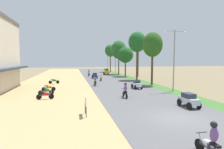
{
  "coord_description": "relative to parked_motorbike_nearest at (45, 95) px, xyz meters",
  "views": [
    {
      "loc": [
        -7.22,
        -11.07,
        4.25
      ],
      "look_at": [
        -0.3,
        19.66,
        1.6
      ],
      "focal_mm": 28.47,
      "sensor_mm": 36.0,
      "label": 1
    }
  ],
  "objects": [
    {
      "name": "ground_plane",
      "position": [
        10.03,
        -8.51,
        -0.55
      ],
      "size": [
        180.0,
        180.0,
        0.0
      ],
      "primitive_type": "plane",
      "color": "#7A6B4C"
    },
    {
      "name": "parked_motorbike_third",
      "position": [
        -0.26,
        5.0,
        0.0
      ],
      "size": [
        1.8,
        0.54,
        0.94
      ],
      "color": "black",
      "rests_on": "dirt_shoulder"
    },
    {
      "name": "parked_motorbike_nearest",
      "position": [
        0.0,
        0.0,
        0.0
      ],
      "size": [
        1.8,
        0.54,
        0.94
      ],
      "color": "black",
      "rests_on": "dirt_shoulder"
    },
    {
      "name": "car_sedan_blue",
      "position": [
        7.76,
        20.21,
        0.19
      ],
      "size": [
        1.1,
        2.26,
        1.19
      ],
      "color": "navy",
      "rests_on": "road_strip"
    },
    {
      "name": "median_tree_third",
      "position": [
        15.71,
        22.58,
        4.83
      ],
      "size": [
        3.83,
        3.83,
        7.3
      ],
      "color": "#4C351E",
      "rests_on": "median_strip"
    },
    {
      "name": "street_signboard",
      "position": [
        3.75,
        -6.44,
        0.55
      ],
      "size": [
        0.06,
        1.3,
        1.5
      ],
      "color": "#262628",
      "rests_on": "dirt_shoulder"
    },
    {
      "name": "motorbike_ahead_third",
      "position": [
        6.37,
        8.48,
        0.3
      ],
      "size": [
        0.54,
        1.8,
        1.66
      ],
      "color": "black",
      "rests_on": "road_strip"
    },
    {
      "name": "car_van_yellow",
      "position": [
        12.0,
        28.66,
        0.47
      ],
      "size": [
        1.19,
        2.41,
        1.67
      ],
      "color": "gold",
      "rests_on": "road_strip"
    },
    {
      "name": "median_tree_fourth",
      "position": [
        15.67,
        28.86,
        6.43
      ],
      "size": [
        4.22,
        4.22,
        9.52
      ],
      "color": "#4C351E",
      "rests_on": "median_strip"
    },
    {
      "name": "parked_motorbike_fourth",
      "position": [
        -0.28,
        12.63,
        0.0
      ],
      "size": [
        1.8,
        0.54,
        0.94
      ],
      "color": "black",
      "rests_on": "dirt_shoulder"
    },
    {
      "name": "road_strip",
      "position": [
        10.03,
        -8.51,
        -0.51
      ],
      "size": [
        9.0,
        140.0,
        0.08
      ],
      "primitive_type": "cube",
      "color": "#565659",
      "rests_on": "ground"
    },
    {
      "name": "motorbike_ahead_fifth",
      "position": [
        6.93,
        25.34,
        0.3
      ],
      "size": [
        0.54,
        1.8,
        1.66
      ],
      "color": "black",
      "rests_on": "road_strip"
    },
    {
      "name": "parked_motorbike_second",
      "position": [
        -0.23,
        2.42,
        0.0
      ],
      "size": [
        1.8,
        0.54,
        0.94
      ],
      "color": "black",
      "rests_on": "dirt_shoulder"
    },
    {
      "name": "car_hatchback_silver",
      "position": [
        12.75,
        -6.11,
        0.19
      ],
      "size": [
        1.04,
        2.0,
        1.23
      ],
      "color": "#B7BCC1",
      "rests_on": "road_strip"
    },
    {
      "name": "median_tree_nearest",
      "position": [
        15.62,
        7.33,
        6.06
      ],
      "size": [
        3.22,
        3.22,
        8.62
      ],
      "color": "#4C351E",
      "rests_on": "median_strip"
    },
    {
      "name": "median_tree_second",
      "position": [
        15.89,
        15.02,
        7.22
      ],
      "size": [
        3.58,
        3.58,
        9.85
      ],
      "color": "#4C351E",
      "rests_on": "median_strip"
    },
    {
      "name": "streetlamp_mid",
      "position": [
        15.83,
        33.55,
        3.81
      ],
      "size": [
        3.16,
        0.2,
        7.42
      ],
      "color": "gray",
      "rests_on": "median_strip"
    },
    {
      "name": "car_hatchback_white",
      "position": [
        11.85,
        4.37,
        0.19
      ],
      "size": [
        1.04,
        2.0,
        1.23
      ],
      "color": "silver",
      "rests_on": "road_strip"
    },
    {
      "name": "utility_pole_near",
      "position": [
        18.88,
        22.06,
        4.07
      ],
      "size": [
        1.8,
        0.2,
        8.86
      ],
      "color": "brown",
      "rests_on": "ground"
    },
    {
      "name": "motorbike_ahead_second",
      "position": [
        8.43,
        -1.19,
        0.3
      ],
      "size": [
        0.54,
        1.8,
        1.66
      ],
      "color": "black",
      "rests_on": "road_strip"
    },
    {
      "name": "dirt_shoulder",
      "position": [
        -0.47,
        -8.51,
        -0.52
      ],
      "size": [
        12.0,
        140.0,
        0.06
      ],
      "primitive_type": "cube",
      "color": "tan",
      "rests_on": "ground"
    },
    {
      "name": "median_tree_fifth",
      "position": [
        15.51,
        39.3,
        6.68
      ],
      "size": [
        3.66,
        3.66,
        9.29
      ],
      "color": "#4C351E",
      "rests_on": "median_strip"
    },
    {
      "name": "motorbike_ahead_fourth",
      "position": [
        8.28,
        14.72,
        0.02
      ],
      "size": [
        0.54,
        1.8,
        0.94
      ],
      "color": "black",
      "rests_on": "road_strip"
    },
    {
      "name": "streetlamp_near",
      "position": [
        15.83,
        1.32,
        4.11
      ],
      "size": [
        3.16,
        0.2,
        8.01
      ],
      "color": "gray",
      "rests_on": "median_strip"
    },
    {
      "name": "streetlamp_far",
      "position": [
        15.83,
        45.59,
        4.04
      ],
      "size": [
        3.16,
        0.2,
        7.87
      ],
      "color": "gray",
      "rests_on": "median_strip"
    },
    {
      "name": "motorbike_foreground_rider",
      "position": [
        8.41,
        -13.55,
        0.3
      ],
      "size": [
        0.54,
        1.8,
        1.66
      ],
      "color": "black",
      "rests_on": "road_strip"
    }
  ]
}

